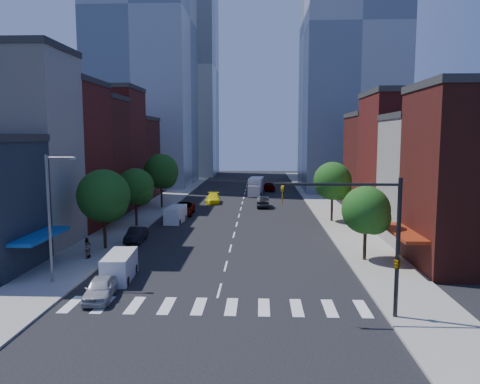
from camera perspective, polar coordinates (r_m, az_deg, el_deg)
The scene contains 35 objects.
ground at distance 32.45m, azimuth -2.53°, elevation -11.92°, with size 220.00×220.00×0.00m, color black.
sidewalk_left at distance 72.96m, azimuth -9.63°, elevation -1.42°, with size 5.00×120.00×0.15m, color gray.
sidewalk_right at distance 72.04m, azimuth 10.22°, elevation -1.54°, with size 5.00×120.00×0.15m, color gray.
crosswalk at distance 29.64m, azimuth -3.04°, elevation -13.77°, with size 19.00×3.00×0.01m, color silver.
bldg_left_1 at distance 48.77m, azimuth -26.74°, elevation 4.43°, with size 12.00×8.00×18.00m, color beige.
bldg_left_2 at distance 56.39m, azimuth -22.49°, elevation 3.85°, with size 12.00×9.00×16.00m, color #5E1716.
bldg_left_3 at distance 64.21m, azimuth -19.29°, elevation 3.84°, with size 12.00×8.00×15.00m, color #4C1913.
bldg_left_4 at distance 72.14m, azimuth -16.83°, elevation 5.01°, with size 12.00×9.00×17.00m, color #5E1716.
bldg_left_5 at distance 81.24m, azimuth -14.58°, elevation 3.84°, with size 12.00×10.00×13.00m, color #4C1913.
bldg_right_1 at distance 49.35m, azimuth 24.18°, elevation 1.08°, with size 12.00×8.00×12.00m, color beige.
bldg_right_2 at distance 57.67m, azimuth 20.96°, elevation 3.47°, with size 12.00×10.00×15.00m, color #5E1716.
bldg_right_3 at distance 67.27m, azimuth 18.23°, elevation 3.14°, with size 12.00×10.00×13.00m, color #4C1913.
tower_nw at distance 106.47m, azimuth -11.79°, elevation 20.04°, with size 20.00×22.00×70.00m, color #8C99A8.
tower_ne at distance 96.22m, azimuth 13.42°, elevation 18.39°, with size 18.00×20.00×60.00m, color #9EA5AD.
tower_far_e at distance 121.22m, azimuth 13.34°, elevation 20.78°, with size 22.00×22.00×80.00m, color #8C99A8.
tower_far_w at distance 128.51m, azimuth -7.11°, elevation 14.64°, with size 18.00×18.00×56.00m, color #9EA5AD.
traffic_signal at distance 27.82m, azimuth 17.57°, elevation -6.53°, with size 7.24×2.24×8.00m.
streetlight at distance 35.16m, azimuth -21.99°, elevation -2.10°, with size 2.25×0.25×9.00m.
tree_left_near at distance 44.19m, azimuth -16.13°, elevation -0.67°, with size 4.80×4.80×7.30m.
tree_left_mid at distance 54.70m, azimuth -12.48°, elevation 0.48°, with size 4.20×4.20×6.65m.
tree_left_far at distance 68.20m, azimuth -9.48°, elevation 2.35°, with size 5.00×5.00×7.75m.
tree_right_near at distance 40.05m, azimuth 15.32°, elevation -2.38°, with size 4.00×4.00×6.20m.
tree_right_far at distance 57.51m, azimuth 11.37°, elevation 1.15°, with size 4.60×4.60×7.20m.
parked_car_front at distance 31.89m, azimuth -16.68°, elevation -11.21°, with size 1.68×4.18×1.42m, color #B1B2B6.
parked_car_second at distance 47.59m, azimuth -12.54°, elevation -5.13°, with size 1.48×4.25×1.40m, color black.
parked_car_third at distance 62.75m, azimuth -6.97°, elevation -2.03°, with size 2.71×5.88×1.63m, color #999999.
parked_car_rear at distance 61.43m, azimuth -7.36°, elevation -2.36°, with size 1.88×4.63×1.34m, color black.
cargo_van_near at distance 35.56m, azimuth -14.50°, elevation -8.83°, with size 2.16×4.68×1.94m.
cargo_van_far at distance 57.26m, azimuth -7.89°, elevation -2.74°, with size 2.13×4.72×1.96m.
taxi at distance 73.23m, azimuth -3.29°, elevation -0.77°, with size 2.10×5.17×1.50m, color #FFF30D.
traffic_car_oncoming at distance 68.92m, azimuth 2.82°, elevation -1.20°, with size 1.71×4.90×1.61m, color black.
traffic_car_far at distance 89.64m, azimuth 3.52°, elevation 0.67°, with size 1.94×4.83×1.65m, color #999999.
box_truck at distance 83.08m, azimuth 1.95°, elevation 0.61°, with size 2.85×7.69×3.03m.
pedestrian_near at distance 42.47m, azimuth -18.08°, elevation -6.40°, with size 0.59×0.39×1.62m, color #999999.
pedestrian_far at distance 41.80m, azimuth -18.19°, elevation -6.62°, with size 0.78×0.61×1.60m, color #999999.
Camera 1 is at (2.69, -30.61, 10.43)m, focal length 35.00 mm.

